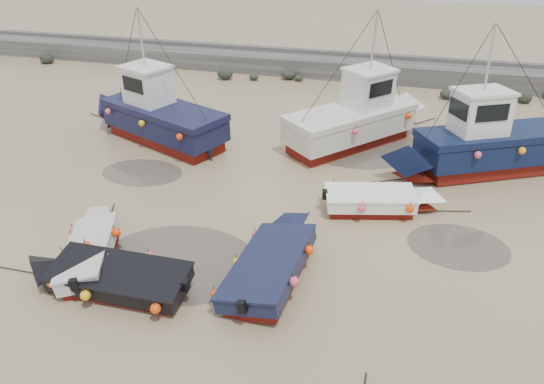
% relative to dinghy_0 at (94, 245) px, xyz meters
% --- Properties ---
extents(ground, '(120.00, 120.00, 0.00)m').
position_rel_dinghy_0_xyz_m(ground, '(5.84, 1.53, -0.55)').
color(ground, tan).
rests_on(ground, ground).
extents(seawall, '(60.00, 4.92, 1.50)m').
position_rel_dinghy_0_xyz_m(seawall, '(5.89, 23.52, 0.08)').
color(seawall, '#63635E').
rests_on(seawall, ground).
extents(puddle_a, '(5.28, 5.28, 0.01)m').
position_rel_dinghy_0_xyz_m(puddle_a, '(2.59, 0.63, -0.55)').
color(puddle_a, '#544D42').
rests_on(puddle_a, ground).
extents(puddle_b, '(3.35, 3.35, 0.01)m').
position_rel_dinghy_0_xyz_m(puddle_b, '(11.22, 3.99, -0.55)').
color(puddle_b, '#544D42').
rests_on(puddle_b, ground).
extents(puddle_c, '(3.57, 3.57, 0.01)m').
position_rel_dinghy_0_xyz_m(puddle_c, '(-1.73, 6.27, -0.55)').
color(puddle_c, '#544D42').
rests_on(puddle_c, ground).
extents(puddle_d, '(6.26, 6.26, 0.01)m').
position_rel_dinghy_0_xyz_m(puddle_d, '(6.80, 12.61, -0.55)').
color(puddle_d, '#544D42').
rests_on(puddle_d, ground).
extents(dinghy_0, '(2.84, 5.66, 1.43)m').
position_rel_dinghy_0_xyz_m(dinghy_0, '(0.00, 0.00, 0.00)').
color(dinghy_0, maroon).
rests_on(dinghy_0, ground).
extents(dinghy_1, '(2.47, 6.63, 1.43)m').
position_rel_dinghy_0_xyz_m(dinghy_1, '(5.76, 0.80, -0.01)').
color(dinghy_1, maroon).
rests_on(dinghy_1, ground).
extents(dinghy_4, '(6.50, 2.14, 1.43)m').
position_rel_dinghy_0_xyz_m(dinghy_4, '(1.25, -1.18, -0.01)').
color(dinghy_4, maroon).
rests_on(dinghy_4, ground).
extents(dinghy_5, '(5.46, 2.47, 1.43)m').
position_rel_dinghy_0_xyz_m(dinghy_5, '(8.41, 5.62, 0.01)').
color(dinghy_5, maroon).
rests_on(dinghy_5, ground).
extents(cabin_boat_0, '(9.39, 5.29, 6.22)m').
position_rel_dinghy_0_xyz_m(cabin_boat_0, '(-2.76, 9.88, 0.80)').
color(cabin_boat_0, maroon).
rests_on(cabin_boat_0, ground).
extents(cabin_boat_1, '(6.96, 8.35, 6.22)m').
position_rel_dinghy_0_xyz_m(cabin_boat_1, '(6.73, 12.10, 0.80)').
color(cabin_boat_1, maroon).
rests_on(cabin_boat_1, ground).
extents(cabin_boat_2, '(8.80, 5.54, 6.22)m').
position_rel_dinghy_0_xyz_m(cabin_boat_2, '(12.05, 10.13, 0.82)').
color(cabin_boat_2, maroon).
rests_on(cabin_boat_2, ground).
extents(person, '(0.59, 0.40, 1.58)m').
position_rel_dinghy_0_xyz_m(person, '(0.52, 8.26, -0.55)').
color(person, '#191F39').
rests_on(person, ground).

